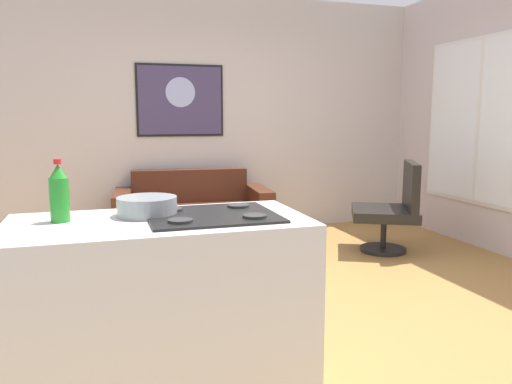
% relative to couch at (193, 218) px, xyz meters
% --- Properties ---
extents(ground, '(6.40, 6.40, 0.04)m').
position_rel_couch_xyz_m(ground, '(0.31, -1.91, -0.30)').
color(ground, '#A6773D').
extents(back_wall, '(6.40, 0.05, 2.80)m').
position_rel_couch_xyz_m(back_wall, '(0.31, 0.51, 1.12)').
color(back_wall, beige).
rests_on(back_wall, ground).
extents(couch, '(1.74, 0.96, 0.79)m').
position_rel_couch_xyz_m(couch, '(0.00, 0.00, 0.00)').
color(couch, '#4A2214').
rests_on(couch, ground).
extents(coffee_table, '(0.89, 0.54, 0.43)m').
position_rel_couch_xyz_m(coffee_table, '(0.15, -1.15, 0.11)').
color(coffee_table, silver).
rests_on(coffee_table, ground).
extents(armchair, '(0.88, 0.89, 0.94)m').
position_rel_couch_xyz_m(armchair, '(1.90, -0.98, 0.18)').
color(armchair, black).
rests_on(armchair, ground).
extents(kitchen_counter, '(1.36, 0.69, 0.95)m').
position_rel_couch_xyz_m(kitchen_counter, '(-0.71, -3.12, 0.19)').
color(kitchen_counter, silver).
rests_on(kitchen_counter, ground).
extents(soda_bottle, '(0.09, 0.09, 0.28)m').
position_rel_couch_xyz_m(soda_bottle, '(-1.14, -3.04, 0.78)').
color(soda_bottle, '#258B27').
rests_on(soda_bottle, kitchen_counter).
extents(mixing_bowl, '(0.28, 0.28, 0.09)m').
position_rel_couch_xyz_m(mixing_bowl, '(-0.75, -3.01, 0.69)').
color(mixing_bowl, gray).
rests_on(mixing_bowl, kitchen_counter).
extents(wall_painting, '(1.01, 0.03, 0.82)m').
position_rel_couch_xyz_m(wall_painting, '(-0.03, 0.47, 1.30)').
color(wall_painting, black).
extents(window, '(0.03, 1.63, 1.77)m').
position_rel_couch_xyz_m(window, '(2.89, -1.01, 1.06)').
color(window, silver).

